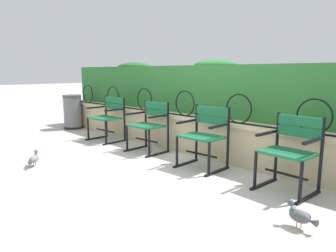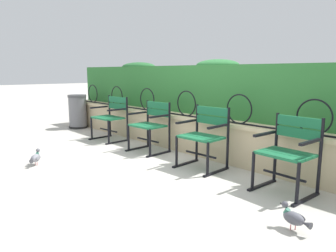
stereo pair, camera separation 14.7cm
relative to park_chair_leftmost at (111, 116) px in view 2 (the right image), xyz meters
name	(u,v)px [view 2 (the right image)]	position (x,y,z in m)	size (l,w,h in m)	color
ground_plane	(162,165)	(1.93, -0.38, -0.46)	(60.00, 60.00, 0.00)	#BCB7AD
stone_wall	(203,136)	(1.93, 0.50, -0.16)	(8.38, 0.41, 0.59)	#C6B289
iron_arch_fence	(188,106)	(1.66, 0.42, 0.31)	(7.82, 0.02, 0.42)	black
hedge_row	(224,89)	(1.94, 0.98, 0.57)	(8.21, 0.62, 0.96)	#2D7033
park_chair_leftmost	(111,116)	(0.00, 0.00, 0.00)	(0.65, 0.55, 0.84)	#19663D
park_chair_centre_left	(151,124)	(1.20, 0.02, -0.01)	(0.60, 0.55, 0.82)	#19663D
park_chair_centre_right	(204,135)	(2.40, -0.01, 0.00)	(0.61, 0.55, 0.84)	#19663D
park_chair_rightmost	(289,151)	(3.60, 0.01, 0.00)	(0.59, 0.55, 0.84)	#19663D
pigeon_near_chairs	(294,218)	(4.07, -0.77, -0.35)	(0.29, 0.12, 0.22)	#5B5B66
pigeon_far_side	(36,158)	(0.74, -1.71, -0.35)	(0.24, 0.23, 0.22)	gray
trash_bin	(78,112)	(-1.64, 0.11, -0.09)	(0.44, 0.44, 0.78)	slate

